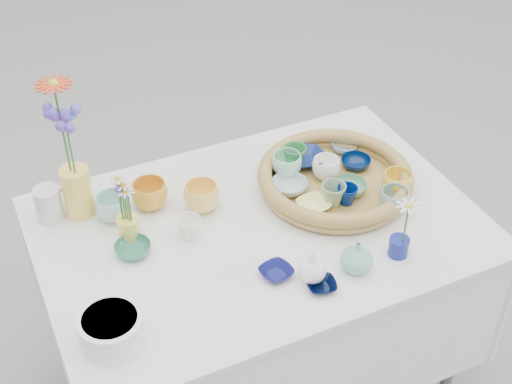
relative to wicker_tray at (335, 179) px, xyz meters
name	(u,v)px	position (x,y,z in m)	size (l,w,h in m)	color
wicker_tray	(335,179)	(0.00, 0.00, 0.00)	(0.47, 0.47, 0.08)	brown
tray_ceramic_0	(306,159)	(-0.02, 0.14, -0.01)	(0.12, 0.12, 0.03)	navy
tray_ceramic_1	(356,163)	(0.11, 0.05, -0.01)	(0.09, 0.09, 0.03)	#021640
tray_ceramic_2	(397,183)	(0.15, -0.11, 0.02)	(0.09, 0.09, 0.07)	yellow
tray_ceramic_3	(349,188)	(0.02, -0.05, 0.00)	(0.11, 0.11, 0.03)	#559662
tray_ceramic_4	(333,194)	(-0.05, -0.08, 0.01)	(0.07, 0.07, 0.07)	gray
tray_ceramic_5	(289,186)	(-0.14, 0.03, 0.00)	(0.11, 0.11, 0.03)	#A2C4C1
tray_ceramic_6	(287,165)	(-0.11, 0.11, 0.02)	(0.09, 0.09, 0.07)	#A6E7CB
tray_ceramic_7	(326,168)	(-0.01, 0.04, 0.01)	(0.09, 0.09, 0.07)	white
tray_ceramic_8	(344,147)	(0.12, 0.15, -0.01)	(0.08, 0.08, 0.03)	#72A3DD
tray_ceramic_9	(347,195)	(-0.01, -0.09, 0.01)	(0.06, 0.06, 0.06)	navy
tray_ceramic_10	(314,205)	(-0.11, -0.07, -0.01)	(0.09, 0.09, 0.02)	#FFFB8F
tray_ceramic_11	(394,200)	(0.10, -0.18, 0.01)	(0.09, 0.09, 0.07)	#85B4AB
tray_ceramic_12	(295,157)	(-0.07, 0.14, 0.01)	(0.08, 0.08, 0.07)	#33803E
loose_ceramic_0	(150,195)	(-0.54, 0.16, 0.00)	(0.11, 0.11, 0.08)	gold
loose_ceramic_1	(202,197)	(-0.40, 0.09, 0.00)	(0.11, 0.11, 0.08)	#FFCE5B
loose_ceramic_2	(133,249)	(-0.65, -0.01, -0.02)	(0.10, 0.10, 0.03)	#31765A
loose_ceramic_3	(189,228)	(-0.48, -0.01, -0.01)	(0.07, 0.07, 0.07)	white
loose_ceramic_4	(276,272)	(-0.33, -0.26, -0.03)	(0.09, 0.09, 0.02)	#101352
loose_ceramic_5	(113,207)	(-0.65, 0.16, 0.00)	(0.10, 0.10, 0.08)	#A4D4CC
loose_ceramic_6	(321,285)	(-0.24, -0.35, -0.03)	(0.08, 0.08, 0.02)	black
fluted_bowl	(111,330)	(-0.79, -0.29, 0.00)	(0.16, 0.16, 0.08)	white
bud_vase_paleblue	(313,265)	(-0.25, -0.31, 0.02)	(0.07, 0.07, 0.11)	white
bud_vase_seafoam	(357,257)	(-0.12, -0.33, 0.01)	(0.09, 0.09, 0.09)	#73B7A4
bud_vase_cobalt	(399,247)	(0.01, -0.33, -0.01)	(0.06, 0.06, 0.06)	navy
single_daisy	(406,224)	(0.02, -0.34, 0.08)	(0.08, 0.08, 0.14)	white
tall_vase_yellow	(78,192)	(-0.73, 0.22, 0.04)	(0.08, 0.08, 0.16)	#FFD752
gerbera	(62,129)	(-0.74, 0.22, 0.26)	(0.11, 0.11, 0.30)	red
hydrangea	(70,146)	(-0.73, 0.20, 0.21)	(0.07, 0.07, 0.25)	#673DBE
white_pitcher	(49,204)	(-0.82, 0.23, 0.01)	(0.11, 0.08, 0.10)	silver
daisy_cup	(129,228)	(-0.64, 0.05, 0.00)	(0.06, 0.06, 0.07)	#F5DE52
daisy_posy	(124,200)	(-0.64, 0.05, 0.10)	(0.08, 0.08, 0.14)	silver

